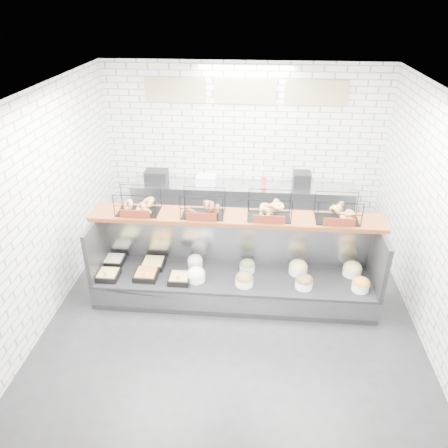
{
  "coord_description": "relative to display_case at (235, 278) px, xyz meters",
  "views": [
    {
      "loc": [
        0.3,
        -4.87,
        4.07
      ],
      "look_at": [
        -0.16,
        0.45,
        1.16
      ],
      "focal_mm": 35.0,
      "sensor_mm": 36.0,
      "label": 1
    }
  ],
  "objects": [
    {
      "name": "ground",
      "position": [
        -0.01,
        -0.34,
        -0.33
      ],
      "size": [
        5.5,
        5.5,
        0.0
      ],
      "primitive_type": "plane",
      "color": "black",
      "rests_on": "ground"
    },
    {
      "name": "room_shell",
      "position": [
        -0.01,
        0.26,
        1.73
      ],
      "size": [
        5.02,
        5.51,
        3.01
      ],
      "color": "white",
      "rests_on": "ground"
    },
    {
      "name": "bagel_shelf",
      "position": [
        -0.0,
        0.18,
        1.04
      ],
      "size": [
        4.1,
        0.5,
        0.4
      ],
      "color": "#512611",
      "rests_on": "display_case"
    },
    {
      "name": "prep_counter",
      "position": [
        -0.02,
        2.09,
        0.14
      ],
      "size": [
        4.0,
        0.6,
        1.2
      ],
      "color": "#93969B",
      "rests_on": "ground"
    },
    {
      "name": "display_case",
      "position": [
        0.0,
        0.0,
        0.0
      ],
      "size": [
        4.0,
        0.9,
        1.2
      ],
      "color": "black",
      "rests_on": "ground"
    }
  ]
}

